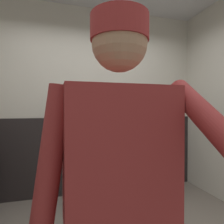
% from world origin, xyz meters
% --- Properties ---
extents(wall_back, '(3.97, 0.12, 2.80)m').
position_xyz_m(wall_back, '(0.00, 1.61, 1.40)').
color(wall_back, beige).
rests_on(wall_back, ground_plane).
extents(wainscot_band_back, '(3.37, 0.03, 1.14)m').
position_xyz_m(wainscot_band_back, '(0.00, 1.54, 0.57)').
color(wainscot_band_back, black).
rests_on(wainscot_band_back, ground_plane).
extents(urinal_solo, '(0.40, 0.34, 1.24)m').
position_xyz_m(urinal_solo, '(-0.02, 1.39, 0.78)').
color(urinal_solo, white).
rests_on(urinal_solo, ground_plane).
extents(person, '(0.67, 0.60, 1.65)m').
position_xyz_m(person, '(-0.27, -0.68, 0.98)').
color(person, '#2D3342').
rests_on(person, ground_plane).
extents(soap_dispenser, '(0.10, 0.07, 0.18)m').
position_xyz_m(soap_dispenser, '(-0.51, 1.51, 1.32)').
color(soap_dispenser, silver).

